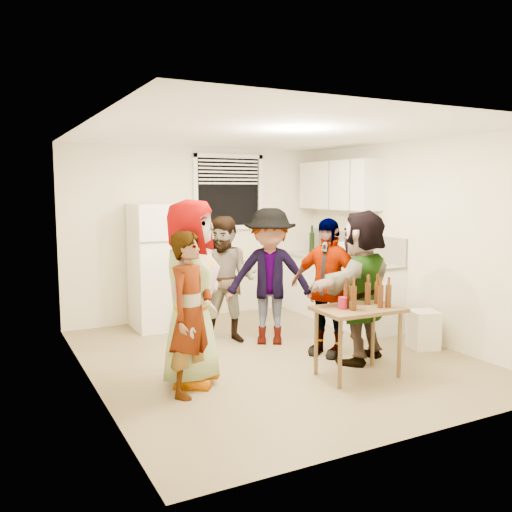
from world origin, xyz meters
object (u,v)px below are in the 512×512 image
beer_bottle_counter (354,263)px  guest_back_right (270,343)px  guest_orange (360,360)px  serving_table (357,376)px  refrigerator (159,266)px  trash_bin (423,328)px  beer_bottle_table (380,308)px  guest_black (326,354)px  wine_bottle (312,253)px  guest_grey (192,382)px  blue_cup (357,264)px  guest_stripe (192,394)px  red_cup (343,309)px  kettle (340,259)px  guest_back_left (227,341)px

beer_bottle_counter → guest_back_right: size_ratio=0.13×
guest_orange → serving_table: bearing=22.5°
refrigerator → serving_table: refrigerator is taller
trash_bin → beer_bottle_table: (-1.12, -0.53, 0.46)m
beer_bottle_counter → guest_black: (-1.02, -0.84, -0.90)m
guest_orange → guest_black: bearing=-84.4°
trash_bin → beer_bottle_counter: bearing=97.3°
serving_table → wine_bottle: bearing=65.5°
guest_orange → trash_bin: bearing=155.8°
guest_grey → guest_orange: bearing=-58.4°
serving_table → beer_bottle_table: bearing=-32.0°
refrigerator → guest_back_right: (0.98, -1.37, -0.85)m
blue_cup → serving_table: 2.08m
guest_orange → guest_grey: bearing=-31.7°
guest_stripe → red_cup: bearing=-48.0°
serving_table → guest_orange: 0.53m
serving_table → beer_bottle_counter: bearing=54.0°
guest_orange → beer_bottle_table: bearing=45.8°
wine_bottle → beer_bottle_table: 3.19m
refrigerator → wine_bottle: size_ratio=5.34×
blue_cup → guest_back_right: (-1.35, -0.04, -0.90)m
kettle → guest_grey: bearing=-140.0°
wine_bottle → beer_bottle_table: size_ratio=1.40×
serving_table → guest_back_right: bearing=98.5°
guest_back_left → guest_orange: 1.70m
beer_bottle_table → guest_back_left: size_ratio=0.15×
refrigerator → kettle: refrigerator is taller
guest_back_right → guest_black: 0.79m
serving_table → beer_bottle_table: (0.18, -0.11, 0.71)m
red_cup → guest_back_right: size_ratio=0.07×
kettle → guest_back_left: size_ratio=0.16×
blue_cup → trash_bin: blue_cup is taller
kettle → guest_back_left: kettle is taller
beer_bottle_counter → guest_back_left: beer_bottle_counter is taller
beer_bottle_counter → guest_black: bearing=-140.5°
trash_bin → guest_black: trash_bin is taller
beer_bottle_counter → guest_stripe: (-2.82, -1.27, -0.90)m
wine_bottle → guest_grey: 3.76m
guest_grey → guest_back_left: (0.90, 1.16, 0.00)m
kettle → guest_stripe: kettle is taller
guest_stripe → guest_back_right: bearing=1.5°
blue_cup → guest_back_left: bearing=171.5°
refrigerator → red_cup: bearing=-70.2°
serving_table → guest_grey: (-1.56, 0.60, 0.00)m
kettle → guest_grey: 3.22m
refrigerator → guest_back_right: size_ratio=1.02×
refrigerator → serving_table: (1.19, -2.82, -0.85)m
serving_table → guest_stripe: (-1.67, 0.32, 0.00)m
serving_table → guest_stripe: bearing=169.2°
blue_cup → guest_stripe: bearing=-157.3°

